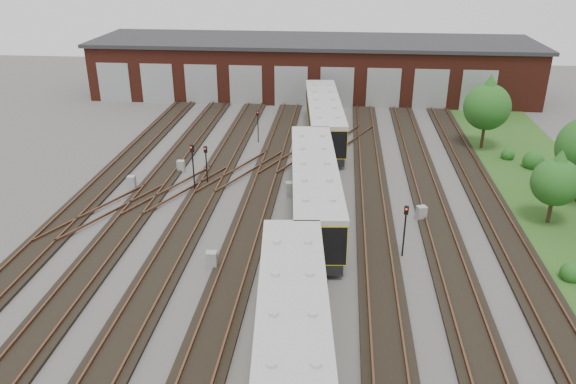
{
  "coord_description": "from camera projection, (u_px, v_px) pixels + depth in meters",
  "views": [
    {
      "loc": [
        3.5,
        -26.45,
        16.7
      ],
      "look_at": [
        0.35,
        6.26,
        2.0
      ],
      "focal_mm": 35.0,
      "sensor_mm": 36.0,
      "label": 1
    }
  ],
  "objects": [
    {
      "name": "relay_cabinet_3",
      "position": [
        290.0,
        189.0,
        40.02
      ],
      "size": [
        0.78,
        0.7,
        1.08
      ],
      "primitive_type": "cube",
      "rotation": [
        0.0,
        0.0,
        0.3
      ],
      "color": "#929497",
      "rests_on": "ground"
    },
    {
      "name": "ground",
      "position": [
        271.0,
        270.0,
        31.16
      ],
      "size": [
        120.0,
        120.0,
        0.0
      ],
      "primitive_type": "plane",
      "color": "#4A4845",
      "rests_on": "ground"
    },
    {
      "name": "bush_0",
      "position": [
        572.0,
        270.0,
        30.07
      ],
      "size": [
        1.17,
        1.17,
        1.17
      ],
      "primitive_type": "sphere",
      "color": "#1A4E16",
      "rests_on": "ground"
    },
    {
      "name": "relay_cabinet_4",
      "position": [
        421.0,
        213.0,
        36.56
      ],
      "size": [
        0.74,
        0.68,
        1.0
      ],
      "primitive_type": "cube",
      "rotation": [
        0.0,
        0.0,
        0.37
      ],
      "color": "#929497",
      "rests_on": "ground"
    },
    {
      "name": "signal_mast_1",
      "position": [
        193.0,
        162.0,
        40.13
      ],
      "size": [
        0.31,
        0.29,
        3.57
      ],
      "rotation": [
        0.0,
        0.0,
        -0.42
      ],
      "color": "black",
      "rests_on": "ground"
    },
    {
      "name": "metro_train",
      "position": [
        314.0,
        187.0,
        36.64
      ],
      "size": [
        4.38,
        48.24,
        3.31
      ],
      "rotation": [
        0.0,
        0.0,
        0.09
      ],
      "color": "black",
      "rests_on": "ground"
    },
    {
      "name": "tree_0",
      "position": [
        488.0,
        101.0,
        47.84
      ],
      "size": [
        3.97,
        3.97,
        6.58
      ],
      "color": "#302215",
      "rests_on": "ground"
    },
    {
      "name": "relay_cabinet_0",
      "position": [
        181.0,
        166.0,
        44.31
      ],
      "size": [
        0.57,
        0.48,
        0.94
      ],
      "primitive_type": "cube",
      "rotation": [
        0.0,
        0.0,
        0.02
      ],
      "color": "#929497",
      "rests_on": "ground"
    },
    {
      "name": "grass_verge",
      "position": [
        563.0,
        207.0,
        38.57
      ],
      "size": [
        8.0,
        55.0,
        0.05
      ],
      "primitive_type": "cube",
      "color": "#244717",
      "rests_on": "ground"
    },
    {
      "name": "relay_cabinet_1",
      "position": [
        132.0,
        182.0,
        41.36
      ],
      "size": [
        0.58,
        0.49,
        0.94
      ],
      "primitive_type": "cube",
      "rotation": [
        0.0,
        0.0,
        0.04
      ],
      "color": "#929497",
      "rests_on": "ground"
    },
    {
      "name": "signal_mast_2",
      "position": [
        258.0,
        122.0,
        50.25
      ],
      "size": [
        0.24,
        0.22,
        2.96
      ],
      "rotation": [
        0.0,
        0.0,
        0.11
      ],
      "color": "black",
      "rests_on": "ground"
    },
    {
      "name": "tree_3",
      "position": [
        557.0,
        177.0,
        35.11
      ],
      "size": [
        3.04,
        3.04,
        5.04
      ],
      "color": "#302215",
      "rests_on": "ground"
    },
    {
      "name": "relay_cabinet_2",
      "position": [
        212.0,
        260.0,
        31.21
      ],
      "size": [
        0.63,
        0.53,
        1.0
      ],
      "primitive_type": "cube",
      "rotation": [
        0.0,
        0.0,
        0.05
      ],
      "color": "#929497",
      "rests_on": "ground"
    },
    {
      "name": "signal_mast_3",
      "position": [
        405.0,
        225.0,
        31.76
      ],
      "size": [
        0.27,
        0.26,
        3.2
      ],
      "rotation": [
        0.0,
        0.0,
        -0.18
      ],
      "color": "black",
      "rests_on": "ground"
    },
    {
      "name": "tree_1",
      "position": [
        491.0,
        94.0,
        56.21
      ],
      "size": [
        2.55,
        2.55,
        4.23
      ],
      "color": "#302215",
      "rests_on": "ground"
    },
    {
      "name": "bush_2",
      "position": [
        534.0,
        158.0,
        44.93
      ],
      "size": [
        1.65,
        1.65,
        1.65
      ],
      "primitive_type": "sphere",
      "color": "#1A4E16",
      "rests_on": "ground"
    },
    {
      "name": "signal_mast_0",
      "position": [
        206.0,
        160.0,
        41.45
      ],
      "size": [
        0.26,
        0.24,
        3.0
      ],
      "rotation": [
        0.0,
        0.0,
        -0.13
      ],
      "color": "black",
      "rests_on": "ground"
    },
    {
      "name": "bush_1",
      "position": [
        508.0,
        153.0,
        46.85
      ],
      "size": [
        1.07,
        1.07,
        1.07
      ],
      "primitive_type": "sphere",
      "color": "#1A4E16",
      "rests_on": "ground"
    },
    {
      "name": "track_network",
      "position": [
        269.0,
        263.0,
        31.66
      ],
      "size": [
        30.4,
        70.0,
        0.33
      ],
      "color": "black",
      "rests_on": "ground"
    },
    {
      "name": "maintenance_shed",
      "position": [
        312.0,
        67.0,
        66.17
      ],
      "size": [
        51.0,
        12.5,
        6.35
      ],
      "color": "#531F14",
      "rests_on": "ground"
    }
  ]
}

